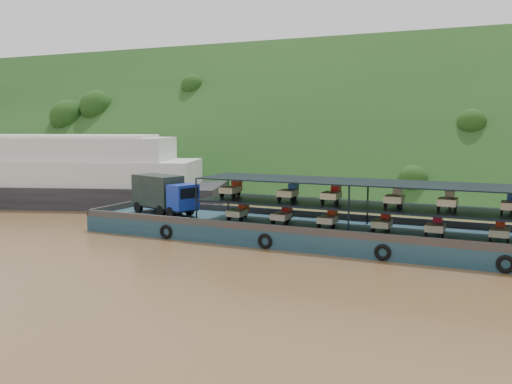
% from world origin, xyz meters
% --- Properties ---
extents(ground, '(160.00, 160.00, 0.00)m').
position_xyz_m(ground, '(0.00, 0.00, 0.00)').
color(ground, brown).
rests_on(ground, ground).
extents(hillside, '(140.00, 39.60, 39.60)m').
position_xyz_m(hillside, '(0.00, 36.00, 0.00)').
color(hillside, '#143513').
rests_on(hillside, ground).
extents(cargo_barge, '(35.00, 7.18, 4.54)m').
position_xyz_m(cargo_barge, '(2.38, 1.42, 1.08)').
color(cargo_barge, '#133542').
rests_on(cargo_barge, ground).
extents(passenger_ferry, '(37.08, 20.33, 7.31)m').
position_xyz_m(passenger_ferry, '(-28.35, 8.38, 3.17)').
color(passenger_ferry, black).
rests_on(passenger_ferry, ground).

